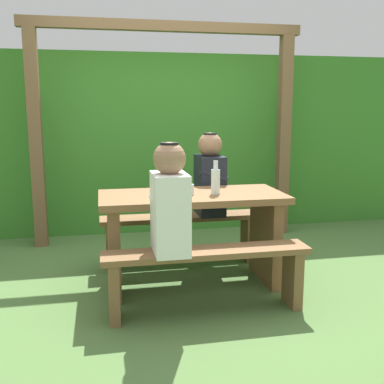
{
  "coord_description": "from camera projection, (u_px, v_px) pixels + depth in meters",
  "views": [
    {
      "loc": [
        -0.68,
        -3.35,
        1.38
      ],
      "look_at": [
        0.0,
        0.0,
        0.75
      ],
      "focal_mm": 42.8,
      "sensor_mm": 36.0,
      "label": 1
    }
  ],
  "objects": [
    {
      "name": "ground_plane",
      "position": [
        192.0,
        285.0,
        3.61
      ],
      "size": [
        12.0,
        12.0,
        0.0
      ],
      "primitive_type": "plane",
      "color": "#4D6F38"
    },
    {
      "name": "hedge_backdrop",
      "position": [
        157.0,
        141.0,
        5.5
      ],
      "size": [
        6.4,
        1.01,
        1.96
      ],
      "primitive_type": "cube",
      "color": "#367927",
      "rests_on": "ground_plane"
    },
    {
      "name": "pergola_post_left",
      "position": [
        36.0,
        141.0,
        4.45
      ],
      "size": [
        0.12,
        0.12,
        2.12
      ],
      "primitive_type": "cube",
      "color": "brown",
      "rests_on": "ground_plane"
    },
    {
      "name": "pergola_post_right",
      "position": [
        284.0,
        137.0,
        4.95
      ],
      "size": [
        0.12,
        0.12,
        2.12
      ],
      "primitive_type": "cube",
      "color": "brown",
      "rests_on": "ground_plane"
    },
    {
      "name": "pergola_crossbeam",
      "position": [
        165.0,
        26.0,
        4.5
      ],
      "size": [
        2.81,
        0.1,
        0.1
      ],
      "primitive_type": "cube",
      "color": "brown",
      "rests_on": "pergola_post_left"
    },
    {
      "name": "picnic_table",
      "position": [
        192.0,
        224.0,
        3.52
      ],
      "size": [
        1.4,
        0.64,
        0.73
      ],
      "color": "brown",
      "rests_on": "ground_plane"
    },
    {
      "name": "bench_near",
      "position": [
        207.0,
        268.0,
        3.07
      ],
      "size": [
        1.4,
        0.24,
        0.45
      ],
      "color": "brown",
      "rests_on": "ground_plane"
    },
    {
      "name": "bench_far",
      "position": [
        181.0,
        229.0,
        4.04
      ],
      "size": [
        1.4,
        0.24,
        0.45
      ],
      "color": "brown",
      "rests_on": "ground_plane"
    },
    {
      "name": "person_white_shirt",
      "position": [
        170.0,
        202.0,
        2.94
      ],
      "size": [
        0.25,
        0.35,
        0.72
      ],
      "color": "white",
      "rests_on": "bench_near"
    },
    {
      "name": "person_black_coat",
      "position": [
        210.0,
        177.0,
        4.0
      ],
      "size": [
        0.25,
        0.35,
        0.72
      ],
      "color": "black",
      "rests_on": "bench_far"
    },
    {
      "name": "drinking_glass",
      "position": [
        189.0,
        190.0,
        3.42
      ],
      "size": [
        0.08,
        0.08,
        0.08
      ],
      "primitive_type": "cylinder",
      "color": "silver",
      "rests_on": "picnic_table"
    },
    {
      "name": "bottle_left",
      "position": [
        216.0,
        180.0,
        3.45
      ],
      "size": [
        0.07,
        0.07,
        0.25
      ],
      "color": "silver",
      "rests_on": "picnic_table"
    },
    {
      "name": "cell_phone",
      "position": [
        164.0,
        196.0,
        3.35
      ],
      "size": [
        0.13,
        0.16,
        0.01
      ],
      "primitive_type": "cube",
      "rotation": [
        0.0,
        0.0,
        -0.52
      ],
      "color": "black",
      "rests_on": "picnic_table"
    }
  ]
}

